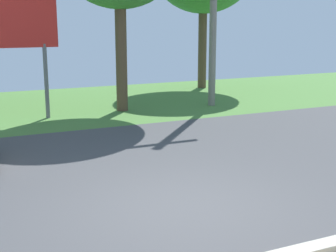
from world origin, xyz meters
TOP-DOWN VIEW (x-y plane):
  - ground_plane at (0.00, 2.95)m, footprint 40.00×22.00m
  - roadside_billboard at (-1.40, 8.01)m, footprint 2.60×0.12m

SIDE VIEW (x-z plane):
  - ground_plane at x=0.00m, z-range -0.15..0.05m
  - roadside_billboard at x=-1.40m, z-range 0.80..4.30m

